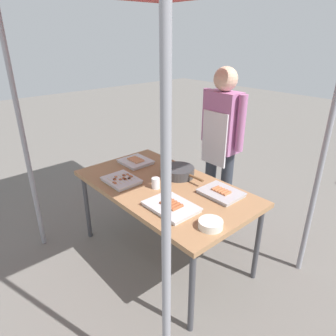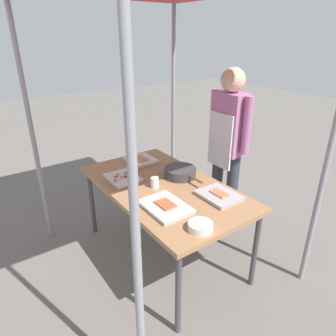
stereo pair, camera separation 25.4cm
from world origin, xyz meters
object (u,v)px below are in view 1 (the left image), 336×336
at_px(tray_grilled_sausages, 171,206).
at_px(tray_meat_skewers, 121,180).
at_px(condiment_bowl, 211,224).
at_px(tray_pork_links, 136,161).
at_px(tray_spring_rolls, 221,193).
at_px(stall_table, 164,191).
at_px(cooking_wok, 178,171).
at_px(vendor_woman, 221,136).
at_px(drink_cup_near_edge, 156,183).

bearing_deg(tray_grilled_sausages, tray_meat_skewers, -177.20).
height_order(tray_grilled_sausages, condiment_bowl, condiment_bowl).
bearing_deg(tray_pork_links, tray_meat_skewers, -52.79).
distance_m(tray_grilled_sausages, tray_meat_skewers, 0.63).
height_order(tray_pork_links, tray_spring_rolls, tray_pork_links).
bearing_deg(tray_grilled_sausages, stall_table, 147.73).
distance_m(tray_grilled_sausages, tray_spring_rolls, 0.46).
relative_size(stall_table, tray_grilled_sausages, 4.13).
distance_m(cooking_wok, vendor_woman, 0.63).
distance_m(tray_pork_links, cooking_wok, 0.52).
relative_size(stall_table, tray_spring_rolls, 4.93).
xyz_separation_m(stall_table, tray_meat_skewers, (-0.30, -0.24, 0.07)).
relative_size(tray_grilled_sausages, vendor_woman, 0.23).
bearing_deg(tray_meat_skewers, vendor_woman, 77.42).
bearing_deg(vendor_woman, tray_spring_rolls, 130.52).
xyz_separation_m(tray_grilled_sausages, condiment_bowl, (0.36, 0.04, 0.01)).
bearing_deg(tray_pork_links, stall_table, -10.93).
distance_m(tray_spring_rolls, drink_cup_near_edge, 0.55).
bearing_deg(tray_spring_rolls, stall_table, -151.18).
distance_m(tray_grilled_sausages, condiment_bowl, 0.36).
xyz_separation_m(stall_table, cooking_wok, (-0.05, 0.22, 0.10)).
bearing_deg(stall_table, tray_grilled_sausages, -32.27).
bearing_deg(tray_meat_skewers, cooking_wok, 62.04).
bearing_deg(condiment_bowl, drink_cup_near_edge, 172.89).
relative_size(tray_grilled_sausages, cooking_wok, 0.86).
xyz_separation_m(tray_pork_links, cooking_wok, (0.51, 0.12, 0.03)).
xyz_separation_m(tray_spring_rolls, condiment_bowl, (0.25, -0.41, 0.01)).
bearing_deg(tray_spring_rolls, tray_grilled_sausages, -103.74).
height_order(tray_grilled_sausages, tray_spring_rolls, tray_grilled_sausages).
bearing_deg(tray_meat_skewers, stall_table, 38.54).
distance_m(tray_grilled_sausages, drink_cup_near_edge, 0.36).
bearing_deg(vendor_woman, stall_table, 94.26).
distance_m(tray_spring_rolls, vendor_woman, 0.80).
height_order(stall_table, tray_spring_rolls, tray_spring_rolls).
distance_m(tray_pork_links, drink_cup_near_edge, 0.59).
height_order(stall_table, vendor_woman, vendor_woman).
distance_m(tray_meat_skewers, tray_spring_rolls, 0.88).
xyz_separation_m(tray_pork_links, vendor_woman, (0.50, 0.72, 0.23)).
bearing_deg(vendor_woman, cooking_wok, 90.83).
bearing_deg(tray_grilled_sausages, tray_spring_rolls, 76.26).
xyz_separation_m(tray_grilled_sausages, tray_spring_rolls, (0.11, 0.45, -0.00)).
relative_size(tray_spring_rolls, condiment_bowl, 1.91).
xyz_separation_m(tray_pork_links, drink_cup_near_edge, (0.55, -0.19, 0.03)).
bearing_deg(condiment_bowl, tray_meat_skewers, -176.05).
bearing_deg(tray_pork_links, tray_spring_rolls, 7.55).
relative_size(tray_meat_skewers, cooking_wok, 0.69).
relative_size(tray_meat_skewers, drink_cup_near_edge, 3.36).
bearing_deg(tray_grilled_sausages, vendor_woman, 110.68).
relative_size(tray_grilled_sausages, condiment_bowl, 2.29).
relative_size(stall_table, vendor_woman, 0.95).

